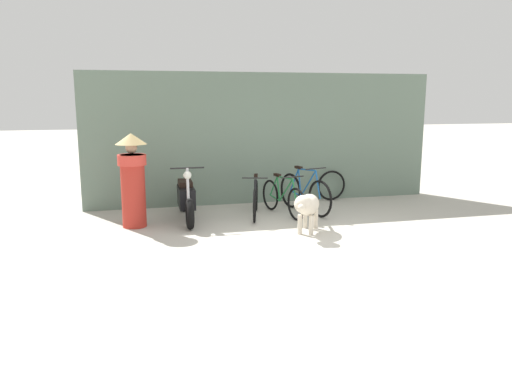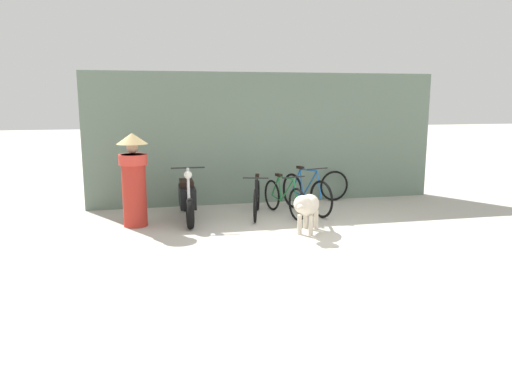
{
  "view_description": "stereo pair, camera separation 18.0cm",
  "coord_description": "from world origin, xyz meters",
  "px_view_note": "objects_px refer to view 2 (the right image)",
  "views": [
    {
      "loc": [
        -2.72,
        -6.74,
        2.2
      ],
      "look_at": [
        -0.73,
        1.16,
        0.65
      ],
      "focal_mm": 35.0,
      "sensor_mm": 36.0,
      "label": 1
    },
    {
      "loc": [
        -2.54,
        -6.78,
        2.2
      ],
      "look_at": [
        -0.73,
        1.16,
        0.65
      ],
      "focal_mm": 35.0,
      "sensor_mm": 36.0,
      "label": 2
    }
  ],
  "objects_px": {
    "bicycle_2": "(306,194)",
    "stray_dog": "(307,206)",
    "spare_tire_left": "(334,186)",
    "bicycle_0": "(257,199)",
    "person_in_robes": "(134,177)",
    "bicycle_1": "(284,198)",
    "motorcycle": "(187,199)"
  },
  "relations": [
    {
      "from": "bicycle_1",
      "to": "bicycle_2",
      "type": "bearing_deg",
      "value": 91.05
    },
    {
      "from": "bicycle_0",
      "to": "motorcycle",
      "type": "relative_size",
      "value": 0.8
    },
    {
      "from": "bicycle_0",
      "to": "bicycle_1",
      "type": "relative_size",
      "value": 0.98
    },
    {
      "from": "bicycle_0",
      "to": "bicycle_1",
      "type": "xyz_separation_m",
      "value": [
        0.52,
        -0.04,
        -0.0
      ]
    },
    {
      "from": "bicycle_2",
      "to": "motorcycle",
      "type": "height_order",
      "value": "motorcycle"
    },
    {
      "from": "stray_dog",
      "to": "spare_tire_left",
      "type": "xyz_separation_m",
      "value": [
        1.41,
        2.38,
        -0.13
      ]
    },
    {
      "from": "bicycle_1",
      "to": "person_in_robes",
      "type": "bearing_deg",
      "value": -98.91
    },
    {
      "from": "spare_tire_left",
      "to": "bicycle_0",
      "type": "bearing_deg",
      "value": -152.3
    },
    {
      "from": "bicycle_1",
      "to": "motorcycle",
      "type": "bearing_deg",
      "value": -105.03
    },
    {
      "from": "bicycle_2",
      "to": "stray_dog",
      "type": "relative_size",
      "value": 1.49
    },
    {
      "from": "bicycle_1",
      "to": "spare_tire_left",
      "type": "distance_m",
      "value": 1.78
    },
    {
      "from": "bicycle_2",
      "to": "stray_dog",
      "type": "bearing_deg",
      "value": -34.02
    },
    {
      "from": "bicycle_0",
      "to": "motorcycle",
      "type": "xyz_separation_m",
      "value": [
        -1.29,
        0.02,
        0.06
      ]
    },
    {
      "from": "bicycle_0",
      "to": "stray_dog",
      "type": "bearing_deg",
      "value": 37.51
    },
    {
      "from": "person_in_robes",
      "to": "spare_tire_left",
      "type": "relative_size",
      "value": 2.46
    },
    {
      "from": "person_in_robes",
      "to": "spare_tire_left",
      "type": "xyz_separation_m",
      "value": [
        4.16,
        1.26,
        -0.54
      ]
    },
    {
      "from": "bicycle_1",
      "to": "motorcycle",
      "type": "xyz_separation_m",
      "value": [
        -1.81,
        0.06,
        0.06
      ]
    },
    {
      "from": "bicycle_0",
      "to": "bicycle_2",
      "type": "distance_m",
      "value": 1.0
    },
    {
      "from": "bicycle_1",
      "to": "stray_dog",
      "type": "relative_size",
      "value": 1.43
    },
    {
      "from": "bicycle_1",
      "to": "spare_tire_left",
      "type": "xyz_separation_m",
      "value": [
        1.43,
        1.06,
        -0.0
      ]
    },
    {
      "from": "motorcycle",
      "to": "spare_tire_left",
      "type": "height_order",
      "value": "motorcycle"
    },
    {
      "from": "motorcycle",
      "to": "stray_dog",
      "type": "bearing_deg",
      "value": 54.37
    },
    {
      "from": "motorcycle",
      "to": "bicycle_2",
      "type": "bearing_deg",
      "value": 92.86
    },
    {
      "from": "bicycle_1",
      "to": "stray_dog",
      "type": "bearing_deg",
      "value": -12.6
    },
    {
      "from": "spare_tire_left",
      "to": "stray_dog",
      "type": "bearing_deg",
      "value": -120.75
    },
    {
      "from": "bicycle_1",
      "to": "stray_dog",
      "type": "distance_m",
      "value": 1.32
    },
    {
      "from": "motorcycle",
      "to": "stray_dog",
      "type": "relative_size",
      "value": 1.76
    },
    {
      "from": "stray_dog",
      "to": "person_in_robes",
      "type": "bearing_deg",
      "value": -80.66
    },
    {
      "from": "spare_tire_left",
      "to": "person_in_robes",
      "type": "bearing_deg",
      "value": -163.12
    },
    {
      "from": "motorcycle",
      "to": "stray_dog",
      "type": "xyz_separation_m",
      "value": [
        1.83,
        -1.38,
        0.07
      ]
    },
    {
      "from": "bicycle_2",
      "to": "bicycle_0",
      "type": "bearing_deg",
      "value": -101.4
    },
    {
      "from": "bicycle_2",
      "to": "stray_dog",
      "type": "height_order",
      "value": "bicycle_2"
    }
  ]
}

